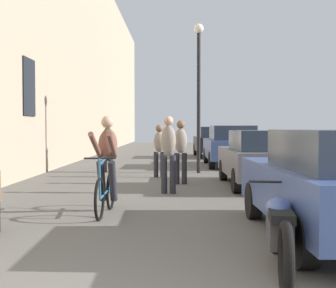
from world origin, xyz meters
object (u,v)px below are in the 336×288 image
pedestrian_near (168,150)px  parked_motorcycle (279,230)px  street_lamp (199,79)px  parked_car_third (230,145)px  cyclist_on_bicycle (106,167)px  pedestrian_furthest (108,143)px  parked_car_second (260,157)px  parked_car_nearest (334,183)px  parked_car_fourth (213,141)px  pedestrian_mid (181,148)px  pedestrian_far (159,148)px

pedestrian_near → parked_motorcycle: bearing=-77.5°
street_lamp → parked_car_third: size_ratio=1.11×
cyclist_on_bicycle → pedestrian_furthest: size_ratio=1.01×
pedestrian_near → parked_car_second: (2.31, 1.29, -0.25)m
pedestrian_near → pedestrian_furthest: (-2.10, 5.06, -0.02)m
parked_car_nearest → parked_car_fourth: parked_car_fourth is taller
parked_car_second → cyclist_on_bicycle: bearing=-132.2°
pedestrian_mid → pedestrian_far: 1.81m
pedestrian_mid → pedestrian_furthest: size_ratio=0.98×
pedestrian_far → pedestrian_near: bearing=-84.7°
parked_car_nearest → parked_car_fourth: bearing=90.4°
pedestrian_mid → parked_car_second: size_ratio=0.42×
pedestrian_far → parked_car_fourth: size_ratio=0.36×
pedestrian_far → parked_car_second: 3.42m
pedestrian_near → parked_motorcycle: pedestrian_near is taller
street_lamp → parked_motorcycle: street_lamp is taller
cyclist_on_bicycle → parked_car_nearest: 3.87m
pedestrian_furthest → parked_car_fourth: (4.22, 8.19, -0.18)m
pedestrian_near → parked_car_second: 2.65m
parked_car_fourth → parked_car_nearest: bearing=-89.6°
pedestrian_mid → street_lamp: size_ratio=0.35×
pedestrian_mid → parked_motorcycle: 7.51m
street_lamp → parked_motorcycle: size_ratio=2.29×
street_lamp → parked_car_second: size_ratio=1.21×
pedestrian_near → pedestrian_furthest: 5.48m
parked_car_fourth → parked_car_third: bearing=-88.1°
pedestrian_furthest → parked_car_second: size_ratio=0.43×
cyclist_on_bicycle → parked_car_nearest: cyclist_on_bicycle is taller
parked_car_fourth → pedestrian_far: bearing=-104.0°
pedestrian_mid → parked_car_nearest: pedestrian_mid is taller
pedestrian_far → street_lamp: 2.89m
pedestrian_near → pedestrian_mid: pedestrian_near is taller
cyclist_on_bicycle → parked_car_second: (3.37, 3.71, -0.07)m
pedestrian_mid → cyclist_on_bicycle: bearing=-108.0°
pedestrian_furthest → parked_car_nearest: 10.43m
cyclist_on_bicycle → parked_car_nearest: bearing=-31.0°
cyclist_on_bicycle → street_lamp: size_ratio=0.36×
parked_motorcycle → parked_car_second: bearing=81.4°
parked_car_fourth → parked_motorcycle: bearing=-92.6°
parked_car_third → pedestrian_mid: bearing=-109.2°
pedestrian_near → parked_car_third: pedestrian_near is taller
cyclist_on_bicycle → parked_car_fourth: bearing=78.5°
cyclist_on_bicycle → parked_car_second: cyclist_on_bicycle is taller
street_lamp → pedestrian_near: bearing=-100.9°
parked_car_second → pedestrian_mid: bearing=166.3°
cyclist_on_bicycle → pedestrian_mid: 4.42m
street_lamp → parked_motorcycle: bearing=-88.2°
parked_car_nearest → parked_motorcycle: parked_car_nearest is taller
pedestrian_far → parked_car_nearest: (2.58, -7.89, -0.13)m
cyclist_on_bicycle → street_lamp: (1.99, 7.26, 2.30)m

